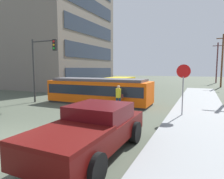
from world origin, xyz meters
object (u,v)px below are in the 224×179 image
object	(u,v)px
city_bus	(116,85)
traffic_light_mast	(42,59)
streetcar_tram	(99,91)
stop_sign	(183,79)
pedestrian_crossing	(118,96)
utility_pole_far	(222,60)
utility_pole_distant	(217,62)
pickup_truck_parked	(92,129)
parked_sedan_mid	(80,89)
parked_sedan_far	(103,84)
parked_sedan_furthest	(121,81)

from	to	relation	value
city_bus	traffic_light_mast	bearing A→B (deg)	-112.51
streetcar_tram	city_bus	distance (m)	5.98
stop_sign	traffic_light_mast	world-z (taller)	traffic_light_mast
pedestrian_crossing	utility_pole_far	distance (m)	22.71
utility_pole_far	stop_sign	bearing A→B (deg)	-99.59
city_bus	utility_pole_far	distance (m)	17.75
utility_pole_far	utility_pole_distant	size ratio (longest dim) A/B	1.01
pickup_truck_parked	stop_sign	distance (m)	6.84
parked_sedan_mid	parked_sedan_far	size ratio (longest dim) A/B	0.96
pickup_truck_parked	utility_pole_distant	distance (m)	37.88
pedestrian_crossing	city_bus	bearing A→B (deg)	114.15
parked_sedan_far	traffic_light_mast	xyz separation A→B (m)	(0.73, -12.06, 2.93)
parked_sedan_furthest	parked_sedan_far	bearing A→B (deg)	-90.69
utility_pole_far	parked_sedan_furthest	bearing A→B (deg)	-171.17
streetcar_tram	parked_sedan_furthest	world-z (taller)	streetcar_tram
traffic_light_mast	utility_pole_far	size ratio (longest dim) A/B	0.66
pickup_truck_parked	parked_sedan_mid	size ratio (longest dim) A/B	1.17
pickup_truck_parked	parked_sedan_furthest	bearing A→B (deg)	109.56
utility_pole_far	parked_sedan_mid	bearing A→B (deg)	-133.26
streetcar_tram	city_bus	bearing A→B (deg)	99.80
parked_sedan_mid	traffic_light_mast	distance (m)	6.41
city_bus	parked_sedan_far	world-z (taller)	city_bus
parked_sedan_furthest	utility_pole_distant	distance (m)	19.34
city_bus	parked_sedan_furthest	xyz separation A→B (m)	(-3.81, 11.17, -0.41)
city_bus	utility_pole_distant	xyz separation A→B (m)	(11.07, 23.06, 2.98)
city_bus	parked_sedan_far	distance (m)	5.91
parked_sedan_furthest	utility_pole_far	distance (m)	15.50
parked_sedan_furthest	stop_sign	xyz separation A→B (m)	(11.32, -19.12, 1.57)
pickup_truck_parked	stop_sign	world-z (taller)	stop_sign
parked_sedan_mid	parked_sedan_furthest	size ratio (longest dim) A/B	1.05
pickup_truck_parked	stop_sign	size ratio (longest dim) A/B	1.74
stop_sign	utility_pole_distant	world-z (taller)	utility_pole_distant
city_bus	pickup_truck_parked	bearing A→B (deg)	-69.88
streetcar_tram	parked_sedan_furthest	size ratio (longest dim) A/B	2.04
parked_sedan_mid	stop_sign	bearing A→B (deg)	-28.88
pickup_truck_parked	traffic_light_mast	size ratio (longest dim) A/B	0.98
parked_sedan_far	parked_sedan_furthest	xyz separation A→B (m)	(0.08, 6.74, -0.00)
streetcar_tram	parked_sedan_furthest	xyz separation A→B (m)	(-4.83, 17.07, -0.41)
stop_sign	pedestrian_crossing	bearing A→B (deg)	175.79
streetcar_tram	utility_pole_distant	world-z (taller)	utility_pole_distant
parked_sedan_mid	utility_pole_distant	distance (m)	29.07
pickup_truck_parked	traffic_light_mast	xyz separation A→B (m)	(-8.38, 6.60, 2.76)
pedestrian_crossing	traffic_light_mast	xyz separation A→B (m)	(-6.59, 0.01, 2.62)
parked_sedan_far	utility_pole_far	world-z (taller)	utility_pole_far
streetcar_tram	stop_sign	xyz separation A→B (m)	(6.49, -2.05, 1.16)
pickup_truck_parked	parked_sedan_far	world-z (taller)	pickup_truck_parked
parked_sedan_furthest	stop_sign	world-z (taller)	stop_sign
parked_sedan_furthest	utility_pole_distant	world-z (taller)	utility_pole_distant
parked_sedan_furthest	utility_pole_far	world-z (taller)	utility_pole_far
traffic_light_mast	city_bus	bearing A→B (deg)	67.49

